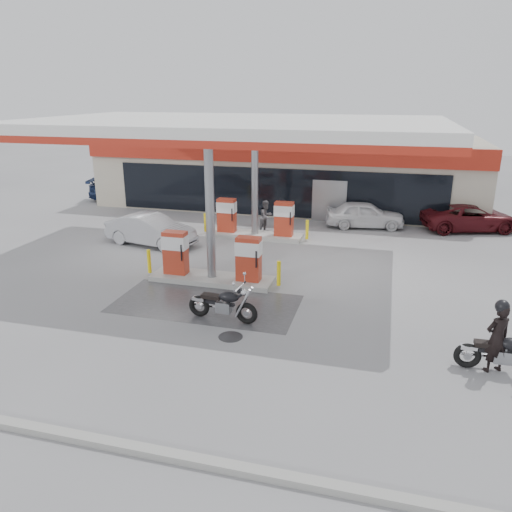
% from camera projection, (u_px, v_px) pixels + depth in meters
% --- Properties ---
extents(ground, '(90.00, 90.00, 0.00)m').
position_uv_depth(ground, '(192.00, 302.00, 16.47)').
color(ground, gray).
rests_on(ground, ground).
extents(wet_patch, '(6.00, 3.00, 0.00)m').
position_uv_depth(wet_patch, '(206.00, 304.00, 16.35)').
color(wet_patch, '#4C4C4F').
rests_on(wet_patch, ground).
extents(drain_cover, '(0.70, 0.70, 0.01)m').
position_uv_depth(drain_cover, '(231.00, 337.00, 14.15)').
color(drain_cover, '#38383A').
rests_on(drain_cover, ground).
extents(kerb, '(28.00, 0.25, 0.15)m').
position_uv_depth(kerb, '(60.00, 434.00, 10.04)').
color(kerb, gray).
rests_on(kerb, ground).
extents(store_building, '(22.00, 8.22, 4.00)m').
position_uv_depth(store_building, '(289.00, 170.00, 30.44)').
color(store_building, beige).
rests_on(store_building, ground).
extents(canopy, '(16.00, 10.02, 5.51)m').
position_uv_depth(canopy, '(235.00, 128.00, 19.39)').
color(canopy, silver).
rests_on(canopy, ground).
extents(pump_island_near, '(5.14, 1.30, 1.78)m').
position_uv_depth(pump_island_near, '(212.00, 263.00, 18.08)').
color(pump_island_near, '#9E9E99').
rests_on(pump_island_near, ground).
extents(pump_island_far, '(5.14, 1.30, 1.78)m').
position_uv_depth(pump_island_far, '(255.00, 223.00, 23.58)').
color(pump_island_far, '#9E9E99').
rests_on(pump_island_far, ground).
extents(main_motorcycle, '(2.21, 0.85, 1.14)m').
position_uv_depth(main_motorcycle, '(503.00, 353.00, 12.25)').
color(main_motorcycle, black).
rests_on(main_motorcycle, ground).
extents(biker_main, '(0.78, 0.69, 1.79)m').
position_uv_depth(biker_main, '(497.00, 338.00, 12.17)').
color(biker_main, black).
rests_on(biker_main, ground).
extents(parked_motorcycle, '(2.25, 0.86, 1.16)m').
position_uv_depth(parked_motorcycle, '(224.00, 304.00, 15.03)').
color(parked_motorcycle, black).
rests_on(parked_motorcycle, ground).
extents(sedan_white, '(4.13, 2.19, 1.34)m').
position_uv_depth(sedan_white, '(365.00, 214.00, 25.31)').
color(sedan_white, white).
rests_on(sedan_white, ground).
extents(attendant, '(0.87, 0.95, 1.58)m').
position_uv_depth(attendant, '(266.00, 216.00, 24.40)').
color(attendant, '#5D5D63').
rests_on(attendant, ground).
extents(hatchback_silver, '(4.40, 2.25, 1.38)m').
position_uv_depth(hatchback_silver, '(151.00, 230.00, 22.43)').
color(hatchback_silver, '#A7A8AF').
rests_on(hatchback_silver, ground).
extents(parked_car_left, '(5.04, 2.90, 1.38)m').
position_uv_depth(parked_car_left, '(128.00, 190.00, 31.56)').
color(parked_car_left, '#132042').
rests_on(parked_car_left, ground).
extents(parked_car_right, '(5.15, 3.47, 1.31)m').
position_uv_depth(parked_car_right, '(470.00, 217.00, 24.79)').
color(parked_car_right, '#541217').
rests_on(parked_car_right, ground).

